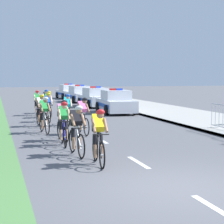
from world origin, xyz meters
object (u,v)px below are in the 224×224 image
object	(u,v)px
cyclist_fifth	(83,115)
police_car_second	(95,98)
cyclist_tenth	(48,104)
cyclist_twelfth	(37,103)
cyclist_second	(77,130)
cyclist_seventh	(41,110)
cyclist_fourth	(63,120)
cyclist_eighth	(67,109)
cyclist_eleventh	(46,101)
cyclist_sixth	(44,114)
cyclist_ninth	(48,107)
police_car_third	(79,95)
police_car_nearest	(116,103)
police_car_furthest	(68,92)
cyclist_lead	(99,136)
cyclist_third	(64,123)

from	to	relation	value
cyclist_fifth	police_car_second	distance (m)	14.59
cyclist_tenth	cyclist_twelfth	distance (m)	1.59
cyclist_second	cyclist_seventh	world-z (taller)	same
cyclist_fourth	cyclist_eighth	world-z (taller)	same
cyclist_second	cyclist_eleventh	size ratio (longest dim) A/B	1.00
cyclist_sixth	cyclist_eighth	world-z (taller)	same
cyclist_second	cyclist_ninth	size ratio (longest dim) A/B	1.00
cyclist_second	cyclist_fifth	size ratio (longest dim) A/B	1.00
cyclist_fifth	police_car_second	bearing A→B (deg)	73.97
police_car_third	cyclist_tenth	bearing A→B (deg)	-109.19
police_car_nearest	police_car_furthest	xyz separation A→B (m)	(0.00, 17.19, 0.00)
police_car_second	cyclist_sixth	bearing A→B (deg)	-112.57
cyclist_lead	cyclist_twelfth	distance (m)	14.10
cyclist_fifth	police_car_nearest	world-z (taller)	police_car_nearest
cyclist_second	police_car_third	distance (m)	24.73
cyclist_fourth	cyclist_twelfth	world-z (taller)	same
cyclist_lead	cyclist_fourth	world-z (taller)	same
cyclist_ninth	cyclist_eleventh	world-z (taller)	same
cyclist_twelfth	cyclist_second	bearing A→B (deg)	-90.52
cyclist_eighth	police_car_furthest	size ratio (longest dim) A/B	0.38
cyclist_third	cyclist_twelfth	distance (m)	10.86
cyclist_third	police_car_furthest	size ratio (longest dim) A/B	0.38
cyclist_sixth	cyclist_eighth	xyz separation A→B (m)	(1.37, 2.26, 0.00)
cyclist_fourth	police_car_third	size ratio (longest dim) A/B	0.38
police_car_nearest	police_car_second	xyz separation A→B (m)	(0.00, 5.41, 0.00)
cyclist_seventh	cyclist_eleventh	size ratio (longest dim) A/B	1.00
cyclist_seventh	cyclist_twelfth	xyz separation A→B (m)	(0.38, 5.40, 0.00)
cyclist_third	police_car_nearest	size ratio (longest dim) A/B	0.38
cyclist_twelfth	cyclist_fourth	bearing A→B (deg)	-90.39
cyclist_second	cyclist_eighth	distance (m)	7.34
cyclist_sixth	police_car_furthest	bearing A→B (deg)	77.61
cyclist_fourth	cyclist_ninth	world-z (taller)	same
cyclist_seventh	police_car_furthest	bearing A→B (deg)	76.67
cyclist_ninth	police_car_third	xyz separation A→B (m)	(4.82, 15.14, -0.11)
cyclist_eleventh	police_car_nearest	xyz separation A→B (m)	(4.32, -1.13, -0.11)
cyclist_ninth	cyclist_tenth	bearing A→B (deg)	82.34
cyclist_sixth	police_car_furthest	world-z (taller)	police_car_furthest
cyclist_sixth	cyclist_eleventh	xyz separation A→B (m)	(1.16, 8.92, 0.00)
cyclist_eleventh	police_car_nearest	size ratio (longest dim) A/B	0.38
cyclist_third	cyclist_fourth	distance (m)	1.03
cyclist_ninth	police_car_nearest	size ratio (longest dim) A/B	0.38
cyclist_eleventh	cyclist_twelfth	world-z (taller)	same
cyclist_eleventh	cyclist_sixth	bearing A→B (deg)	-97.42
police_car_third	police_car_second	bearing A→B (deg)	-90.00
cyclist_lead	police_car_third	bearing A→B (deg)	79.35
cyclist_eighth	police_car_third	bearing A→B (deg)	76.32
cyclist_sixth	police_car_second	bearing A→B (deg)	67.43
cyclist_third	cyclist_eleventh	world-z (taller)	same
cyclist_third	cyclist_ninth	xyz separation A→B (m)	(0.39, 7.24, 0.00)
cyclist_eighth	cyclist_eleventh	world-z (taller)	same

